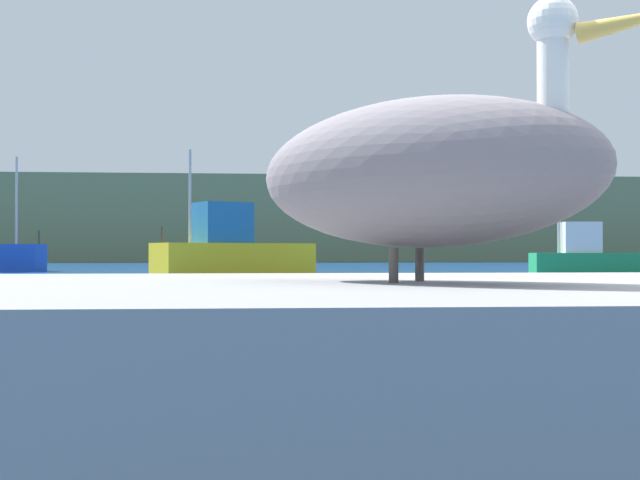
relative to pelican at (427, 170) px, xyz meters
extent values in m
cube|color=#6B7A51|center=(0.89, 82.40, 2.97)|extent=(140.00, 14.10, 8.44)
cube|color=gray|center=(-0.01, 0.01, -0.80)|extent=(3.52, 2.26, 0.90)
ellipsoid|color=slate|center=(-0.01, 0.01, -0.01)|extent=(1.26, 1.14, 0.48)
cylinder|color=white|center=(0.32, -0.24, 0.22)|extent=(0.09, 0.09, 0.30)
sphere|color=white|center=(0.32, -0.24, 0.41)|extent=(0.15, 0.15, 0.15)
cylinder|color=#4C4742|center=(0.00, 0.12, -0.30)|extent=(0.03, 0.03, 0.11)
cylinder|color=#4C4742|center=(-0.11, -0.03, -0.30)|extent=(0.03, 0.03, 0.11)
cube|color=#1E8C4C|center=(12.95, 28.26, -0.78)|extent=(5.31, 2.17, 0.94)
cube|color=silver|center=(12.20, 28.35, 0.29)|extent=(1.56, 1.42, 1.20)
cylinder|color=#B2B2B2|center=(11.41, 28.45, 1.61)|extent=(0.12, 0.12, 3.83)
cube|color=yellow|center=(-1.37, 34.07, -0.57)|extent=(7.42, 5.38, 1.37)
cube|color=#1E6099|center=(-1.92, 33.77, 1.01)|extent=(2.86, 2.71, 1.79)
cylinder|color=#B2B2B2|center=(-3.27, 33.05, 2.15)|extent=(0.12, 0.12, 4.06)
cylinder|color=#3F382D|center=(-4.42, 32.44, 0.47)|extent=(0.10, 0.10, 0.70)
cylinder|color=#B2B2B2|center=(-12.42, 39.50, 2.32)|extent=(0.12, 0.12, 4.42)
cylinder|color=#3F382D|center=(-11.30, 39.46, 0.46)|extent=(0.10, 0.10, 0.70)
sphere|color=#E54C19|center=(-1.63, 14.06, -0.99)|extent=(0.52, 0.52, 0.52)
camera|label=1|loc=(-0.55, -2.53, -0.26)|focal=45.72mm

